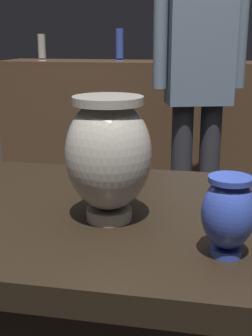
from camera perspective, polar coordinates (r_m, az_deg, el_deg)
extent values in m
cube|color=black|center=(0.97, 1.99, -6.79)|extent=(1.20, 0.64, 0.05)
cube|color=#422D1E|center=(3.16, 8.28, 3.43)|extent=(2.60, 0.40, 0.95)
cube|color=#422D1E|center=(3.09, 8.65, 12.41)|extent=(2.60, 0.40, 0.04)
cylinder|color=gray|center=(0.92, -2.09, -5.60)|extent=(0.09, 0.09, 0.02)
ellipsoid|color=gray|center=(0.89, -2.17, 1.68)|extent=(0.17, 0.17, 0.22)
cylinder|color=gray|center=(0.87, -2.24, 8.30)|extent=(0.13, 0.13, 0.02)
cylinder|color=#2D429E|center=(0.80, 12.16, -9.94)|extent=(0.05, 0.05, 0.01)
ellipsoid|color=#2D429E|center=(0.77, 12.45, -5.42)|extent=(0.09, 0.09, 0.12)
cylinder|color=#2D429E|center=(0.75, 12.71, -1.38)|extent=(0.07, 0.07, 0.01)
cylinder|color=orange|center=(3.17, 8.73, 12.93)|extent=(0.04, 0.04, 0.01)
cylinder|color=orange|center=(3.16, 8.75, 13.34)|extent=(0.02, 0.02, 0.04)
ellipsoid|color=orange|center=(3.16, 8.78, 14.10)|extent=(0.12, 0.12, 0.05)
cone|color=#2D429E|center=(3.23, -0.78, 13.20)|extent=(0.06, 0.06, 0.01)
cylinder|color=#2D429E|center=(3.22, -0.79, 15.04)|extent=(0.05, 0.05, 0.19)
cone|color=gray|center=(3.29, -10.23, 13.01)|extent=(0.06, 0.06, 0.01)
cylinder|color=gray|center=(3.29, -10.31, 14.51)|extent=(0.05, 0.05, 0.16)
cylinder|color=#232328|center=(2.52, 10.07, -1.44)|extent=(0.11, 0.11, 0.82)
cylinder|color=#232328|center=(2.49, 6.74, -1.54)|extent=(0.11, 0.11, 0.82)
cube|color=slate|center=(2.39, 9.15, 15.46)|extent=(0.36, 0.26, 0.65)
cylinder|color=slate|center=(2.45, 13.90, 15.98)|extent=(0.07, 0.07, 0.55)
cylinder|color=slate|center=(2.35, 4.26, 16.40)|extent=(0.07, 0.07, 0.55)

